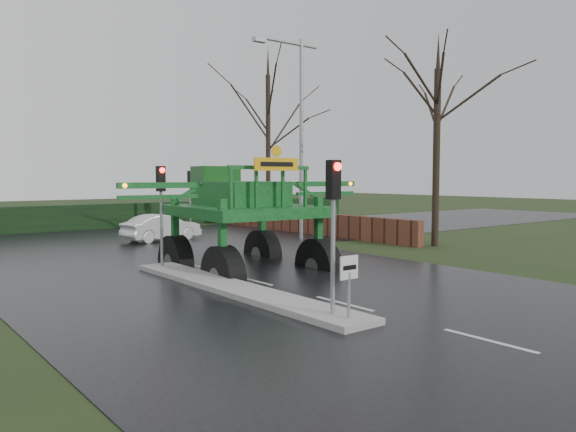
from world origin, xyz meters
TOP-DOWN VIEW (x-y plane):
  - ground at (0.00, 0.00)m, footprint 140.00×140.00m
  - road_main at (0.00, 10.00)m, footprint 14.00×80.00m
  - road_cross at (0.00, 16.00)m, footprint 80.00×12.00m
  - median_island at (-1.30, 3.00)m, footprint 1.20×10.00m
  - hedge_row at (0.00, 24.00)m, footprint 44.00×0.90m
  - brick_wall at (10.50, 16.00)m, footprint 0.40×20.00m
  - keep_left_sign at (-1.30, -1.50)m, footprint 0.50×0.07m
  - traffic_signal_near at (-1.30, -1.01)m, footprint 0.26×0.33m
  - traffic_signal_mid at (-1.30, 7.49)m, footprint 0.26×0.33m
  - traffic_signal_far at (6.50, 20.01)m, footprint 0.26×0.33m
  - street_light_right at (8.19, 12.00)m, footprint 3.85×0.30m
  - tree_right_near at (11.50, 6.00)m, footprint 5.60×5.60m
  - tree_right_far at (13.00, 21.00)m, footprint 7.00×7.00m
  - crop_sprayer at (-0.48, 5.14)m, footprint 9.30×6.08m
  - white_sedan at (2.54, 15.60)m, footprint 4.11×2.02m

SIDE VIEW (x-z plane):
  - ground at x=0.00m, z-range 0.00..0.00m
  - white_sedan at x=2.54m, z-range -0.65..0.65m
  - road_main at x=0.00m, z-range -0.01..0.01m
  - road_cross at x=0.00m, z-range 0.00..0.02m
  - median_island at x=-1.30m, z-range 0.01..0.17m
  - brick_wall at x=10.50m, z-range 0.00..1.20m
  - hedge_row at x=0.00m, z-range 0.00..1.50m
  - keep_left_sign at x=-1.30m, z-range 0.38..1.73m
  - crop_sprayer at x=-0.48m, z-range -0.14..5.06m
  - traffic_signal_near at x=-1.30m, z-range 0.83..4.35m
  - traffic_signal_mid at x=-1.30m, z-range 0.83..4.35m
  - traffic_signal_far at x=6.50m, z-range 0.83..4.35m
  - tree_right_near at x=11.50m, z-range 0.38..10.02m
  - street_light_right at x=8.19m, z-range 0.99..10.99m
  - tree_right_far at x=13.00m, z-range 0.47..12.52m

